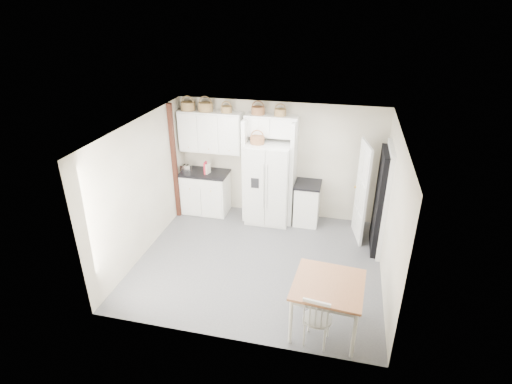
# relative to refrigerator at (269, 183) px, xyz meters

# --- Properties ---
(floor) EXTENTS (4.50, 4.50, 0.00)m
(floor) POSITION_rel_refrigerator_xyz_m (0.15, -1.63, -0.91)
(floor) COLOR #48484C
(floor) RESTS_ON ground
(ceiling) EXTENTS (4.50, 4.50, 0.00)m
(ceiling) POSITION_rel_refrigerator_xyz_m (0.15, -1.63, 1.69)
(ceiling) COLOR white
(ceiling) RESTS_ON wall_back
(wall_back) EXTENTS (4.50, 0.00, 4.50)m
(wall_back) POSITION_rel_refrigerator_xyz_m (0.15, 0.37, 0.39)
(wall_back) COLOR #AEA28B
(wall_back) RESTS_ON floor
(wall_left) EXTENTS (0.00, 4.00, 4.00)m
(wall_left) POSITION_rel_refrigerator_xyz_m (-2.10, -1.63, 0.39)
(wall_left) COLOR #AEA28B
(wall_left) RESTS_ON floor
(wall_right) EXTENTS (0.00, 4.00, 4.00)m
(wall_right) POSITION_rel_refrigerator_xyz_m (2.40, -1.63, 0.39)
(wall_right) COLOR #AEA28B
(wall_right) RESTS_ON floor
(refrigerator) EXTENTS (0.94, 0.75, 1.81)m
(refrigerator) POSITION_rel_refrigerator_xyz_m (0.00, 0.00, 0.00)
(refrigerator) COLOR silver
(refrigerator) RESTS_ON floor
(base_cab_left) EXTENTS (1.03, 0.65, 0.95)m
(base_cab_left) POSITION_rel_refrigerator_xyz_m (-1.49, 0.07, -0.43)
(base_cab_left) COLOR white
(base_cab_left) RESTS_ON floor
(base_cab_right) EXTENTS (0.51, 0.62, 0.91)m
(base_cab_right) POSITION_rel_refrigerator_xyz_m (0.85, 0.07, -0.45)
(base_cab_right) COLOR white
(base_cab_right) RESTS_ON floor
(dining_table) EXTENTS (1.07, 1.07, 0.83)m
(dining_table) POSITION_rel_refrigerator_xyz_m (1.50, -3.08, -0.49)
(dining_table) COLOR brown
(dining_table) RESTS_ON floor
(windsor_chair) EXTENTS (0.46, 0.43, 0.85)m
(windsor_chair) POSITION_rel_refrigerator_xyz_m (1.40, -3.38, -0.48)
(windsor_chair) COLOR white
(windsor_chair) RESTS_ON floor
(counter_left) EXTENTS (1.07, 0.69, 0.04)m
(counter_left) POSITION_rel_refrigerator_xyz_m (-1.49, 0.07, 0.07)
(counter_left) COLOR black
(counter_left) RESTS_ON base_cab_left
(counter_right) EXTENTS (0.56, 0.66, 0.04)m
(counter_right) POSITION_rel_refrigerator_xyz_m (0.85, 0.07, 0.02)
(counter_right) COLOR black
(counter_right) RESTS_ON base_cab_right
(toaster) EXTENTS (0.24, 0.14, 0.16)m
(toaster) POSITION_rel_refrigerator_xyz_m (-1.91, -0.01, 0.17)
(toaster) COLOR silver
(toaster) RESTS_ON counter_left
(cookbook_red) EXTENTS (0.05, 0.18, 0.26)m
(cookbook_red) POSITION_rel_refrigerator_xyz_m (-1.44, -0.01, 0.22)
(cookbook_red) COLOR red
(cookbook_red) RESTS_ON counter_left
(cookbook_cream) EXTENTS (0.07, 0.16, 0.23)m
(cookbook_cream) POSITION_rel_refrigerator_xyz_m (-1.38, -0.01, 0.20)
(cookbook_cream) COLOR beige
(cookbook_cream) RESTS_ON counter_left
(basket_upper_a) EXTENTS (0.31, 0.31, 0.17)m
(basket_upper_a) POSITION_rel_refrigerator_xyz_m (-1.84, 0.20, 1.53)
(basket_upper_a) COLOR brown
(basket_upper_a) RESTS_ON upper_cabinet
(basket_upper_b) EXTENTS (0.31, 0.31, 0.18)m
(basket_upper_b) POSITION_rel_refrigerator_xyz_m (-1.44, 0.20, 1.54)
(basket_upper_b) COLOR brown
(basket_upper_b) RESTS_ON upper_cabinet
(basket_upper_c) EXTENTS (0.23, 0.23, 0.13)m
(basket_upper_c) POSITION_rel_refrigerator_xyz_m (-0.98, 0.20, 1.51)
(basket_upper_c) COLOR brown
(basket_upper_c) RESTS_ON upper_cabinet
(basket_bridge_a) EXTENTS (0.28, 0.28, 0.16)m
(basket_bridge_a) POSITION_rel_refrigerator_xyz_m (-0.29, 0.20, 1.52)
(basket_bridge_a) COLOR brown
(basket_bridge_a) RESTS_ON bridge_cabinet
(basket_bridge_b) EXTENTS (0.25, 0.25, 0.14)m
(basket_bridge_b) POSITION_rel_refrigerator_xyz_m (0.18, 0.20, 1.51)
(basket_bridge_b) COLOR brown
(basket_bridge_b) RESTS_ON bridge_cabinet
(basket_fridge_a) EXTENTS (0.30, 0.30, 0.16)m
(basket_fridge_a) POSITION_rel_refrigerator_xyz_m (-0.24, -0.10, 0.99)
(basket_fridge_a) COLOR brown
(basket_fridge_a) RESTS_ON refrigerator
(upper_cabinet) EXTENTS (1.40, 0.34, 0.90)m
(upper_cabinet) POSITION_rel_refrigerator_xyz_m (-1.35, 0.20, 0.99)
(upper_cabinet) COLOR white
(upper_cabinet) RESTS_ON wall_back
(bridge_cabinet) EXTENTS (1.12, 0.34, 0.45)m
(bridge_cabinet) POSITION_rel_refrigerator_xyz_m (0.00, 0.20, 1.22)
(bridge_cabinet) COLOR white
(bridge_cabinet) RESTS_ON wall_back
(fridge_panel_left) EXTENTS (0.08, 0.60, 2.30)m
(fridge_panel_left) POSITION_rel_refrigerator_xyz_m (-0.51, 0.07, 0.24)
(fridge_panel_left) COLOR white
(fridge_panel_left) RESTS_ON floor
(fridge_panel_right) EXTENTS (0.08, 0.60, 2.30)m
(fridge_panel_right) POSITION_rel_refrigerator_xyz_m (0.51, 0.07, 0.24)
(fridge_panel_right) COLOR white
(fridge_panel_right) RESTS_ON floor
(trim_post) EXTENTS (0.09, 0.09, 2.60)m
(trim_post) POSITION_rel_refrigerator_xyz_m (-2.05, -0.28, 0.39)
(trim_post) COLOR #3B1910
(trim_post) RESTS_ON floor
(doorway_void) EXTENTS (0.18, 0.85, 2.05)m
(doorway_void) POSITION_rel_refrigerator_xyz_m (2.31, -0.63, 0.12)
(doorway_void) COLOR black
(doorway_void) RESTS_ON floor
(door_slab) EXTENTS (0.21, 0.79, 2.05)m
(door_slab) POSITION_rel_refrigerator_xyz_m (1.95, -0.29, 0.12)
(door_slab) COLOR white
(door_slab) RESTS_ON floor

